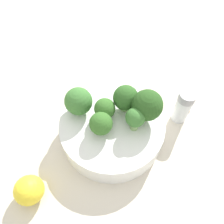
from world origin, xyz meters
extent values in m
plane|color=beige|center=(0.00, 0.00, 0.00)|extent=(3.00, 3.00, 0.00)
cylinder|color=white|center=(0.00, 0.00, 0.03)|extent=(0.20, 0.20, 0.05)
cylinder|color=#84AD66|center=(-0.05, 0.04, 0.07)|extent=(0.03, 0.03, 0.03)
sphere|color=#28511E|center=(-0.05, 0.04, 0.09)|extent=(0.06, 0.06, 0.06)
cylinder|color=#84AD66|center=(-0.02, 0.04, 0.07)|extent=(0.02, 0.02, 0.03)
sphere|color=#3D7533|center=(-0.02, 0.04, 0.09)|extent=(0.04, 0.04, 0.04)
cylinder|color=#7A9E5B|center=(0.03, 0.00, 0.06)|extent=(0.03, 0.03, 0.02)
sphere|color=#386B28|center=(0.03, 0.00, 0.08)|extent=(0.04, 0.04, 0.04)
cylinder|color=#7A9E5B|center=(0.02, -0.06, 0.06)|extent=(0.03, 0.03, 0.02)
sphere|color=#3D7533|center=(0.02, -0.06, 0.08)|extent=(0.05, 0.05, 0.05)
cylinder|color=#8EB770|center=(0.00, -0.02, 0.06)|extent=(0.03, 0.03, 0.02)
sphere|color=#386B28|center=(0.00, -0.02, 0.08)|extent=(0.04, 0.04, 0.04)
cylinder|color=#8EB770|center=(-0.04, -0.01, 0.06)|extent=(0.03, 0.03, 0.03)
sphere|color=#2D5B23|center=(-0.04, -0.01, 0.09)|extent=(0.05, 0.05, 0.05)
cylinder|color=silver|center=(-0.14, 0.07, 0.03)|extent=(0.03, 0.03, 0.06)
cylinder|color=gray|center=(-0.14, 0.07, 0.07)|extent=(0.03, 0.03, 0.02)
sphere|color=yellow|center=(0.18, -0.01, 0.03)|extent=(0.05, 0.05, 0.05)
cube|color=tan|center=(-0.03, -0.15, 0.00)|extent=(0.01, 0.01, 0.01)
cube|color=#AD7F4C|center=(-0.16, 0.08, 0.00)|extent=(0.01, 0.01, 0.01)
cube|color=#AD7F4C|center=(-0.07, -0.11, 0.00)|extent=(0.01, 0.01, 0.01)
camera|label=1|loc=(0.16, 0.16, 0.40)|focal=35.00mm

